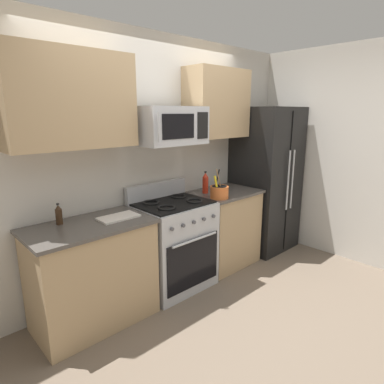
{
  "coord_description": "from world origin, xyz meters",
  "views": [
    {
      "loc": [
        -2.04,
        -1.79,
        1.82
      ],
      "look_at": [
        0.15,
        0.55,
        1.03
      ],
      "focal_mm": 30.54,
      "sensor_mm": 36.0,
      "label": 1
    }
  ],
  "objects_px": {
    "range_oven": "(173,244)",
    "utensil_crock": "(219,192)",
    "bottle_soy": "(59,215)",
    "prep_bowl": "(218,189)",
    "bottle_hot_sauce": "(205,183)",
    "microwave": "(170,126)",
    "cutting_board": "(118,217)",
    "refrigerator": "(266,180)"
  },
  "relations": [
    {
      "from": "refrigerator",
      "to": "bottle_hot_sauce",
      "type": "relative_size",
      "value": 7.44
    },
    {
      "from": "prep_bowl",
      "to": "utensil_crock",
      "type": "bearing_deg",
      "value": -134.9
    },
    {
      "from": "refrigerator",
      "to": "microwave",
      "type": "xyz_separation_m",
      "value": [
        -1.6,
        0.04,
        0.75
      ]
    },
    {
      "from": "utensil_crock",
      "to": "prep_bowl",
      "type": "bearing_deg",
      "value": 45.1
    },
    {
      "from": "utensil_crock",
      "to": "refrigerator",
      "type": "bearing_deg",
      "value": 7.96
    },
    {
      "from": "bottle_hot_sauce",
      "to": "refrigerator",
      "type": "bearing_deg",
      "value": -6.2
    },
    {
      "from": "cutting_board",
      "to": "refrigerator",
      "type": "bearing_deg",
      "value": 0.19
    },
    {
      "from": "cutting_board",
      "to": "bottle_soy",
      "type": "distance_m",
      "value": 0.49
    },
    {
      "from": "microwave",
      "to": "utensil_crock",
      "type": "xyz_separation_m",
      "value": [
        0.51,
        -0.2,
        -0.71
      ]
    },
    {
      "from": "cutting_board",
      "to": "bottle_hot_sauce",
      "type": "relative_size",
      "value": 1.38
    },
    {
      "from": "microwave",
      "to": "cutting_board",
      "type": "xyz_separation_m",
      "value": [
        -0.64,
        -0.05,
        -0.77
      ]
    },
    {
      "from": "utensil_crock",
      "to": "prep_bowl",
      "type": "distance_m",
      "value": 0.37
    },
    {
      "from": "range_oven",
      "to": "microwave",
      "type": "height_order",
      "value": "microwave"
    },
    {
      "from": "utensil_crock",
      "to": "bottle_soy",
      "type": "distance_m",
      "value": 1.63
    },
    {
      "from": "cutting_board",
      "to": "bottle_soy",
      "type": "xyz_separation_m",
      "value": [
        -0.44,
        0.19,
        0.07
      ]
    },
    {
      "from": "bottle_soy",
      "to": "prep_bowl",
      "type": "xyz_separation_m",
      "value": [
        1.86,
        -0.08,
        -0.06
      ]
    },
    {
      "from": "utensil_crock",
      "to": "cutting_board",
      "type": "distance_m",
      "value": 1.17
    },
    {
      "from": "utensil_crock",
      "to": "cutting_board",
      "type": "height_order",
      "value": "utensil_crock"
    },
    {
      "from": "microwave",
      "to": "prep_bowl",
      "type": "bearing_deg",
      "value": 4.57
    },
    {
      "from": "range_oven",
      "to": "prep_bowl",
      "type": "relative_size",
      "value": 10.52
    },
    {
      "from": "refrigerator",
      "to": "cutting_board",
      "type": "bearing_deg",
      "value": -179.81
    },
    {
      "from": "microwave",
      "to": "bottle_soy",
      "type": "relative_size",
      "value": 3.8
    },
    {
      "from": "refrigerator",
      "to": "bottle_hot_sauce",
      "type": "xyz_separation_m",
      "value": [
        -1.03,
        0.11,
        0.09
      ]
    },
    {
      "from": "bottle_hot_sauce",
      "to": "utensil_crock",
      "type": "bearing_deg",
      "value": -101.46
    },
    {
      "from": "range_oven",
      "to": "bottle_hot_sauce",
      "type": "height_order",
      "value": "bottle_hot_sauce"
    },
    {
      "from": "bottle_hot_sauce",
      "to": "bottle_soy",
      "type": "bearing_deg",
      "value": 177.56
    },
    {
      "from": "prep_bowl",
      "to": "bottle_hot_sauce",
      "type": "bearing_deg",
      "value": 177.89
    },
    {
      "from": "microwave",
      "to": "bottle_soy",
      "type": "xyz_separation_m",
      "value": [
        -1.09,
        0.14,
        -0.7
      ]
    },
    {
      "from": "microwave",
      "to": "bottle_soy",
      "type": "bearing_deg",
      "value": 172.68
    },
    {
      "from": "bottle_soy",
      "to": "refrigerator",
      "type": "bearing_deg",
      "value": -3.89
    },
    {
      "from": "range_oven",
      "to": "bottle_hot_sauce",
      "type": "distance_m",
      "value": 0.8
    },
    {
      "from": "refrigerator",
      "to": "microwave",
      "type": "bearing_deg",
      "value": 178.45
    },
    {
      "from": "range_oven",
      "to": "refrigerator",
      "type": "distance_m",
      "value": 1.67
    },
    {
      "from": "range_oven",
      "to": "prep_bowl",
      "type": "height_order",
      "value": "range_oven"
    },
    {
      "from": "microwave",
      "to": "utensil_crock",
      "type": "height_order",
      "value": "microwave"
    },
    {
      "from": "refrigerator",
      "to": "prep_bowl",
      "type": "distance_m",
      "value": 0.84
    },
    {
      "from": "range_oven",
      "to": "bottle_hot_sauce",
      "type": "bearing_deg",
      "value": 9.51
    },
    {
      "from": "utensil_crock",
      "to": "prep_bowl",
      "type": "relative_size",
      "value": 3.09
    },
    {
      "from": "microwave",
      "to": "bottle_soy",
      "type": "height_order",
      "value": "microwave"
    },
    {
      "from": "range_oven",
      "to": "refrigerator",
      "type": "bearing_deg",
      "value": -0.62
    },
    {
      "from": "range_oven",
      "to": "refrigerator",
      "type": "xyz_separation_m",
      "value": [
        1.6,
        -0.02,
        0.47
      ]
    },
    {
      "from": "range_oven",
      "to": "utensil_crock",
      "type": "height_order",
      "value": "utensil_crock"
    }
  ]
}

